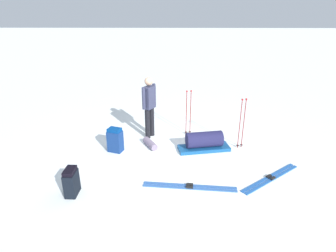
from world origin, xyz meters
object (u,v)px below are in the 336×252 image
ski_pair_far (271,178)px  ski_poles_planted_near (242,121)px  gear_sled (204,142)px  backpack_large_dark (71,182)px  skier_standing (149,104)px  ski_pair_near (190,187)px  ski_poles_planted_far (188,110)px  sleeping_mat_rolled (150,144)px  backpack_bright (115,140)px

ski_pair_far → ski_poles_planted_near: size_ratio=1.13×
gear_sled → backpack_large_dark: bearing=34.7°
skier_standing → ski_pair_near: (-0.99, 2.46, -0.94)m
backpack_large_dark → ski_poles_planted_far: 3.79m
ski_poles_planted_far → sleeping_mat_rolled: ski_poles_planted_far is taller
skier_standing → sleeping_mat_rolled: skier_standing is taller
ski_pair_far → ski_poles_planted_far: size_ratio=1.16×
ski_poles_planted_far → gear_sled: bearing=110.4°
skier_standing → ski_poles_planted_near: bearing=165.0°
ski_pair_near → backpack_large_dark: bearing=6.3°
skier_standing → gear_sled: size_ratio=1.25×
backpack_bright → sleeping_mat_rolled: size_ratio=1.14×
skier_standing → backpack_large_dark: bearing=63.8°
ski_pair_near → backpack_large_dark: (2.32, 0.26, 0.26)m
skier_standing → ski_poles_planted_far: (-1.08, -0.19, -0.23)m
gear_sled → sleeping_mat_rolled: (1.39, -0.14, -0.13)m
ski_poles_planted_far → sleeping_mat_rolled: (1.03, 0.83, -0.63)m
backpack_large_dark → backpack_bright: bearing=-106.1°
backpack_large_dark → ski_poles_planted_far: (-2.41, -2.90, 0.45)m
backpack_bright → skier_standing: bearing=-132.0°
backpack_large_dark → backpack_bright: 1.89m
ski_pair_near → gear_sled: size_ratio=1.41×
backpack_large_dark → gear_sled: backpack_large_dark is taller
ski_poles_planted_near → sleeping_mat_rolled: (2.34, 0.01, -0.65)m
backpack_bright → backpack_large_dark: bearing=73.9°
backpack_bright → sleeping_mat_rolled: 0.92m
ski_pair_near → ski_pair_far: size_ratio=1.28×
skier_standing → ski_pair_near: skier_standing is taller
ski_pair_far → gear_sled: bearing=-45.2°
backpack_large_dark → ski_poles_planted_far: ski_poles_planted_far is taller
backpack_large_dark → ski_poles_planted_far: size_ratio=0.44×
backpack_bright → gear_sled: 2.25m
backpack_large_dark → ski_poles_planted_near: (-3.72, -2.07, 0.46)m
sleeping_mat_rolled → ski_pair_far: bearing=151.6°
ski_pair_near → ski_poles_planted_near: bearing=-127.6°
ski_pair_near → gear_sled: 1.74m
ski_poles_planted_near → ski_poles_planted_far: size_ratio=1.03×
ski_poles_planted_far → sleeping_mat_rolled: size_ratio=2.36×
backpack_large_dark → gear_sled: size_ratio=0.41×
ski_poles_planted_near → gear_sled: ski_poles_planted_near is taller
ski_pair_near → backpack_bright: (1.80, -1.56, 0.29)m
ski_poles_planted_near → sleeping_mat_rolled: size_ratio=2.43×
backpack_large_dark → backpack_bright: size_ratio=0.90×
backpack_bright → sleeping_mat_rolled: bearing=-163.8°
ski_pair_far → backpack_large_dark: backpack_large_dark is taller
ski_pair_far → skier_standing: bearing=-37.5°
backpack_large_dark → skier_standing: bearing=-116.2°
gear_sled → sleeping_mat_rolled: bearing=-5.9°
ski_poles_planted_near → ski_poles_planted_far: 1.55m
skier_standing → ski_pair_near: size_ratio=0.88×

